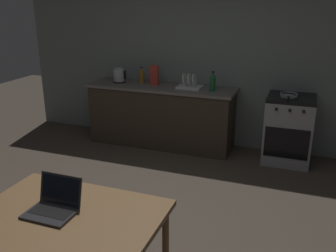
{
  "coord_description": "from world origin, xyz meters",
  "views": [
    {
      "loc": [
        1.36,
        -2.64,
        2.09
      ],
      "look_at": [
        0.04,
        0.94,
        0.78
      ],
      "focal_mm": 39.89,
      "sensor_mm": 36.0,
      "label": 1
    }
  ],
  "objects_px": {
    "bottle": "(213,82)",
    "bottle_b": "(142,75)",
    "dining_table": "(65,226)",
    "electric_kettle": "(119,75)",
    "frying_pan": "(289,95)",
    "dish_rack": "(190,85)",
    "laptop": "(53,206)",
    "stove_oven": "(288,129)",
    "cereal_box": "(154,75)"
  },
  "relations": [
    {
      "from": "frying_pan",
      "to": "dish_rack",
      "type": "xyz_separation_m",
      "value": [
        -1.34,
        0.03,
        0.02
      ]
    },
    {
      "from": "cereal_box",
      "to": "dish_rack",
      "type": "xyz_separation_m",
      "value": [
        0.55,
        -0.02,
        -0.1
      ]
    },
    {
      "from": "dining_table",
      "to": "bottle",
      "type": "xyz_separation_m",
      "value": [
        0.21,
        3.13,
        0.35
      ]
    },
    {
      "from": "dining_table",
      "to": "frying_pan",
      "type": "bearing_deg",
      "value": 69.03
    },
    {
      "from": "laptop",
      "to": "stove_oven",
      "type": "bearing_deg",
      "value": 71.29
    },
    {
      "from": "bottle",
      "to": "cereal_box",
      "type": "distance_m",
      "value": 0.89
    },
    {
      "from": "laptop",
      "to": "frying_pan",
      "type": "height_order",
      "value": "laptop"
    },
    {
      "from": "dish_rack",
      "to": "cereal_box",
      "type": "bearing_deg",
      "value": 177.91
    },
    {
      "from": "electric_kettle",
      "to": "bottle",
      "type": "bearing_deg",
      "value": -1.98
    },
    {
      "from": "laptop",
      "to": "dining_table",
      "type": "bearing_deg",
      "value": -10.19
    },
    {
      "from": "dining_table",
      "to": "bottle",
      "type": "relative_size",
      "value": 4.6
    },
    {
      "from": "dining_table",
      "to": "bottle_b",
      "type": "xyz_separation_m",
      "value": [
        -0.9,
        3.26,
        0.34
      ]
    },
    {
      "from": "dining_table",
      "to": "electric_kettle",
      "type": "xyz_separation_m",
      "value": [
        -1.23,
        3.18,
        0.33
      ]
    },
    {
      "from": "laptop",
      "to": "frying_pan",
      "type": "relative_size",
      "value": 0.81
    },
    {
      "from": "stove_oven",
      "to": "electric_kettle",
      "type": "distance_m",
      "value": 2.54
    },
    {
      "from": "laptop",
      "to": "cereal_box",
      "type": "height_order",
      "value": "cereal_box"
    },
    {
      "from": "dish_rack",
      "to": "dining_table",
      "type": "bearing_deg",
      "value": -87.67
    },
    {
      "from": "stove_oven",
      "to": "frying_pan",
      "type": "distance_m",
      "value": 0.47
    },
    {
      "from": "electric_kettle",
      "to": "dining_table",
      "type": "bearing_deg",
      "value": -68.83
    },
    {
      "from": "laptop",
      "to": "dish_rack",
      "type": "relative_size",
      "value": 0.94
    },
    {
      "from": "stove_oven",
      "to": "dining_table",
      "type": "bearing_deg",
      "value": -111.44
    },
    {
      "from": "bottle",
      "to": "laptop",
      "type": "bearing_deg",
      "value": -95.66
    },
    {
      "from": "dish_rack",
      "to": "frying_pan",
      "type": "bearing_deg",
      "value": -1.29
    },
    {
      "from": "dining_table",
      "to": "electric_kettle",
      "type": "relative_size",
      "value": 5.56
    },
    {
      "from": "electric_kettle",
      "to": "cereal_box",
      "type": "bearing_deg",
      "value": 2.06
    },
    {
      "from": "laptop",
      "to": "frying_pan",
      "type": "distance_m",
      "value": 3.39
    },
    {
      "from": "laptop",
      "to": "cereal_box",
      "type": "distance_m",
      "value": 3.24
    },
    {
      "from": "frying_pan",
      "to": "dining_table",
      "type": "bearing_deg",
      "value": -110.97
    },
    {
      "from": "cereal_box",
      "to": "bottle_b",
      "type": "bearing_deg",
      "value": 164.97
    },
    {
      "from": "cereal_box",
      "to": "bottle_b",
      "type": "distance_m",
      "value": 0.23
    },
    {
      "from": "laptop",
      "to": "bottle_b",
      "type": "xyz_separation_m",
      "value": [
        -0.8,
        3.24,
        0.22
      ]
    },
    {
      "from": "electric_kettle",
      "to": "dish_rack",
      "type": "bearing_deg",
      "value": 0.0
    },
    {
      "from": "electric_kettle",
      "to": "dish_rack",
      "type": "height_order",
      "value": "electric_kettle"
    },
    {
      "from": "electric_kettle",
      "to": "frying_pan",
      "type": "distance_m",
      "value": 2.44
    },
    {
      "from": "electric_kettle",
      "to": "bottle_b",
      "type": "xyz_separation_m",
      "value": [
        0.33,
        0.08,
        0.01
      ]
    },
    {
      "from": "stove_oven",
      "to": "cereal_box",
      "type": "height_order",
      "value": "cereal_box"
    },
    {
      "from": "laptop",
      "to": "electric_kettle",
      "type": "distance_m",
      "value": 3.36
    },
    {
      "from": "electric_kettle",
      "to": "bottle_b",
      "type": "relative_size",
      "value": 0.91
    },
    {
      "from": "dining_table",
      "to": "laptop",
      "type": "bearing_deg",
      "value": 165.41
    },
    {
      "from": "stove_oven",
      "to": "dish_rack",
      "type": "xyz_separation_m",
      "value": [
        -1.38,
        0.0,
        0.49
      ]
    },
    {
      "from": "frying_pan",
      "to": "dish_rack",
      "type": "relative_size",
      "value": 1.16
    },
    {
      "from": "bottle_b",
      "to": "dish_rack",
      "type": "bearing_deg",
      "value": -5.93
    },
    {
      "from": "stove_oven",
      "to": "bottle_b",
      "type": "distance_m",
      "value": 2.22
    },
    {
      "from": "electric_kettle",
      "to": "bottle_b",
      "type": "bearing_deg",
      "value": 13.5
    },
    {
      "from": "laptop",
      "to": "bottle_b",
      "type": "relative_size",
      "value": 1.31
    },
    {
      "from": "laptop",
      "to": "electric_kettle",
      "type": "xyz_separation_m",
      "value": [
        -1.14,
        3.16,
        0.21
      ]
    },
    {
      "from": "bottle",
      "to": "stove_oven",
      "type": "bearing_deg",
      "value": 2.62
    },
    {
      "from": "laptop",
      "to": "cereal_box",
      "type": "xyz_separation_m",
      "value": [
        -0.58,
        3.18,
        0.25
      ]
    },
    {
      "from": "bottle",
      "to": "bottle_b",
      "type": "height_order",
      "value": "bottle"
    },
    {
      "from": "electric_kettle",
      "to": "cereal_box",
      "type": "relative_size",
      "value": 0.78
    }
  ]
}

